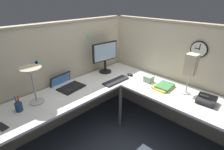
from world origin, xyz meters
TOP-DOWN VIEW (x-y plane):
  - ground_plane at (0.00, 0.00)m, footprint 6.80×6.80m
  - cubicle_wall_back at (-0.36, 0.87)m, footprint 2.57×0.12m
  - cubicle_wall_right at (0.87, -0.27)m, footprint 0.12×2.37m
  - desk at (-0.15, -0.05)m, footprint 2.35×2.15m
  - monitor at (0.31, 0.64)m, footprint 0.46×0.20m
  - laptop at (-0.43, 0.65)m, footprint 0.39×0.43m
  - keyboard at (0.16, 0.26)m, footprint 0.43×0.15m
  - computer_mouse at (0.48, 0.25)m, footprint 0.06×0.10m
  - desk_lamp_dome at (-0.90, 0.55)m, footprint 0.24×0.24m
  - pen_cup at (-1.11, 0.52)m, footprint 0.08×0.08m
  - cell_phone at (-1.33, 0.36)m, footprint 0.10×0.16m
  - office_phone at (0.50, -0.90)m, footprint 0.21×0.22m
  - book_stack at (0.49, -0.35)m, footprint 0.30×0.23m
  - desk_lamp_paper at (0.56, -0.62)m, footprint 0.13×0.13m
  - tissue_box at (0.50, -0.09)m, footprint 0.12×0.12m
  - wall_clock at (0.82, -0.59)m, footprint 0.04×0.22m
  - pinned_note_leftmost at (-0.75, 0.82)m, footprint 0.08×0.00m
  - pinned_note_middle at (0.14, 0.82)m, footprint 0.08×0.00m
  - pinned_note_rightmost at (-0.70, 0.82)m, footprint 0.08×0.00m

SIDE VIEW (x-z plane):
  - ground_plane at x=0.00m, z-range 0.00..0.00m
  - desk at x=-0.15m, z-range 0.27..1.00m
  - cell_phone at x=-1.33m, z-range 0.73..0.74m
  - keyboard at x=0.16m, z-range 0.73..0.75m
  - computer_mouse at x=0.48m, z-range 0.73..0.76m
  - book_stack at x=0.49m, z-range 0.73..0.77m
  - laptop at x=-0.43m, z-range 0.65..0.86m
  - office_phone at x=0.50m, z-range 0.71..0.82m
  - tissue_box at x=0.50m, z-range 0.73..0.82m
  - pen_cup at x=-1.11m, z-range 0.69..0.87m
  - cubicle_wall_back at x=-0.36m, z-range 0.00..1.58m
  - cubicle_wall_right at x=0.87m, z-range 0.00..1.58m
  - monitor at x=0.31m, z-range 0.77..1.27m
  - pinned_note_leftmost at x=-0.75m, z-range 1.04..1.14m
  - desk_lamp_dome at x=-0.90m, z-range 0.87..1.32m
  - pinned_note_rightmost at x=-0.70m, z-range 1.06..1.14m
  - desk_lamp_paper at x=0.56m, z-range 0.85..1.38m
  - wall_clock at x=0.82m, z-range 1.15..1.37m
  - pinned_note_middle at x=0.14m, z-range 1.28..1.35m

